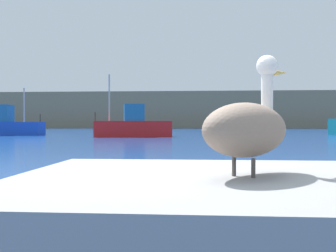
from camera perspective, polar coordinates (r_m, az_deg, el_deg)
name	(u,v)px	position (r m, az deg, el deg)	size (l,w,h in m)	color
hillside_backdrop	(198,111)	(80.48, 4.30, 2.19)	(140.00, 11.98, 6.94)	#7F755B
pier_dock	(247,230)	(3.03, 11.04, -14.19)	(3.35, 2.47, 0.77)	gray
pelican	(248,127)	(2.94, 11.24, -0.14)	(0.89, 1.15, 0.91)	gray
fishing_boat_red	(133,126)	(31.81, -5.00, 0.04)	(6.25, 3.06, 4.87)	red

